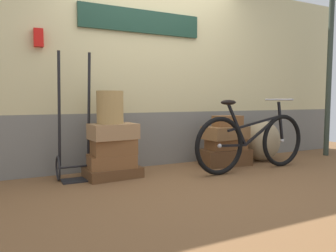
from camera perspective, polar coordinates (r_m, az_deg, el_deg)
name	(u,v)px	position (r m, az deg, el deg)	size (l,w,h in m)	color
ground	(182,180)	(3.73, 2.50, -9.60)	(8.75, 5.20, 0.06)	brown
station_building	(153,72)	(4.40, -2.72, 9.62)	(6.75, 0.74, 2.53)	slate
suitcase_0	(113,172)	(3.76, -9.87, -8.15)	(0.62, 0.40, 0.12)	brown
suitcase_1	(112,161)	(3.72, -10.05, -6.19)	(0.52, 0.34, 0.15)	brown
suitcase_2	(114,147)	(3.69, -9.69, -3.68)	(0.48, 0.30, 0.18)	brown
suitcase_3	(113,131)	(3.66, -9.77, -0.96)	(0.52, 0.33, 0.17)	#9E754C
suitcase_4	(225,157)	(4.45, 10.24, -5.50)	(0.66, 0.35, 0.22)	brown
suitcase_5	(226,144)	(4.43, 10.35, -3.15)	(0.52, 0.29, 0.14)	brown
suitcase_6	(225,133)	(4.37, 10.24, -1.19)	(0.58, 0.35, 0.17)	olive
suitcase_7	(228,121)	(4.37, 10.61, 0.87)	(0.37, 0.22, 0.15)	brown
wicker_basket	(110,107)	(3.65, -10.34, 3.31)	(0.30, 0.30, 0.37)	#A8844C
luggage_trolley	(76,149)	(3.73, -16.21, -3.96)	(0.41, 0.36, 1.41)	black
burlap_sack	(263,141)	(4.85, 16.59, -2.56)	(0.53, 0.45, 0.59)	#9E8966
bicycle	(253,141)	(4.16, 14.90, -2.68)	(1.74, 0.46, 0.91)	black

